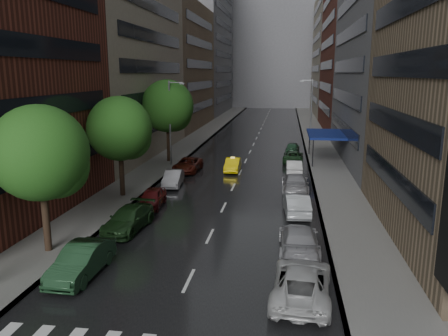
{
  "coord_description": "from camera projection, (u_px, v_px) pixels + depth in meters",
  "views": [
    {
      "loc": [
        4.5,
        -15.23,
        9.96
      ],
      "look_at": [
        0.0,
        16.24,
        3.0
      ],
      "focal_mm": 35.0,
      "sensor_mm": 36.0,
      "label": 1
    }
  ],
  "objects": [
    {
      "name": "buildings_right",
      "position": [
        358.0,
        39.0,
        67.03
      ],
      "size": [
        8.05,
        109.1,
        36.0
      ],
      "color": "#937A5B",
      "rests_on": "ground"
    },
    {
      "name": "awning",
      "position": [
        326.0,
        134.0,
        49.42
      ],
      "size": [
        4.0,
        8.0,
        3.12
      ],
      "color": "navy",
      "rests_on": "sidewalk_right"
    },
    {
      "name": "taxi",
      "position": [
        233.0,
        165.0,
        44.96
      ],
      "size": [
        1.48,
        4.14,
        1.36
      ],
      "primitive_type": "imported",
      "rotation": [
        0.0,
        0.0,
        0.01
      ],
      "color": "yellow",
      "rests_on": "ground"
    },
    {
      "name": "building_far",
      "position": [
        273.0,
        52.0,
        128.17
      ],
      "size": [
        40.0,
        14.0,
        32.0
      ],
      "primitive_type": "cube",
      "color": "slate",
      "rests_on": "ground"
    },
    {
      "name": "ground",
      "position": [
        167.0,
        327.0,
        17.48
      ],
      "size": [
        220.0,
        220.0,
        0.0
      ],
      "primitive_type": "plane",
      "color": "gray",
      "rests_on": "ground"
    },
    {
      "name": "parked_cars_left",
      "position": [
        154.0,
        196.0,
        33.5
      ],
      "size": [
        2.49,
        28.89,
        1.58
      ],
      "color": "#1B3B22",
      "rests_on": "ground"
    },
    {
      "name": "tree_near",
      "position": [
        40.0,
        153.0,
        23.49
      ],
      "size": [
        5.24,
        5.24,
        8.35
      ],
      "color": "#382619",
      "rests_on": "ground"
    },
    {
      "name": "street_lamp_left",
      "position": [
        171.0,
        121.0,
        46.51
      ],
      "size": [
        1.74,
        0.22,
        9.0
      ],
      "color": "gray",
      "rests_on": "sidewalk_left"
    },
    {
      "name": "tree_mid",
      "position": [
        119.0,
        129.0,
        34.6
      ],
      "size": [
        5.14,
        5.14,
        8.2
      ],
      "color": "#382619",
      "rests_on": "ground"
    },
    {
      "name": "sidewalk_right",
      "position": [
        316.0,
        141.0,
        64.57
      ],
      "size": [
        4.0,
        140.0,
        0.15
      ],
      "primitive_type": "cube",
      "color": "gray",
      "rests_on": "ground"
    },
    {
      "name": "street_lamp_right",
      "position": [
        311.0,
        111.0,
        58.89
      ],
      "size": [
        1.74,
        0.22,
        9.0
      ],
      "color": "gray",
      "rests_on": "sidewalk_right"
    },
    {
      "name": "road",
      "position": [
        256.0,
        140.0,
        65.83
      ],
      "size": [
        14.0,
        140.0,
        0.01
      ],
      "primitive_type": "cube",
      "color": "black",
      "rests_on": "ground"
    },
    {
      "name": "sidewalk_left",
      "position": [
        197.0,
        138.0,
        67.06
      ],
      "size": [
        4.0,
        140.0,
        0.15
      ],
      "primitive_type": "cube",
      "color": "gray",
      "rests_on": "ground"
    },
    {
      "name": "buildings_left",
      "position": [
        171.0,
        36.0,
        72.99
      ],
      "size": [
        8.0,
        108.0,
        38.0
      ],
      "color": "maroon",
      "rests_on": "ground"
    },
    {
      "name": "parked_cars_right",
      "position": [
        296.0,
        193.0,
        34.2
      ],
      "size": [
        2.94,
        42.01,
        1.57
      ],
      "color": "beige",
      "rests_on": "ground"
    },
    {
      "name": "tree_far",
      "position": [
        167.0,
        106.0,
        48.31
      ],
      "size": [
        5.81,
        5.81,
        9.26
      ],
      "color": "#382619",
      "rests_on": "ground"
    }
  ]
}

